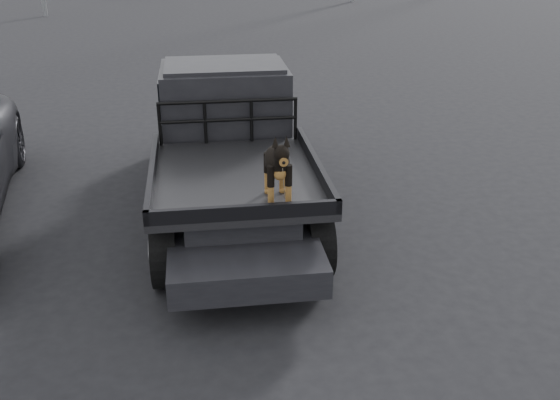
{
  "coord_description": "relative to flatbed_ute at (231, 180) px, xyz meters",
  "views": [
    {
      "loc": [
        0.07,
        -5.92,
        3.62
      ],
      "look_at": [
        0.82,
        -0.52,
        1.13
      ],
      "focal_mm": 40.0,
      "sensor_mm": 36.0,
      "label": 1
    }
  ],
  "objects": [
    {
      "name": "ground",
      "position": [
        -0.48,
        -1.67,
        -0.46
      ],
      "size": [
        120.0,
        120.0,
        0.0
      ],
      "primitive_type": "plane",
      "color": "black",
      "rests_on": "ground"
    },
    {
      "name": "flatbed_ute",
      "position": [
        0.0,
        0.0,
        0.0
      ],
      "size": [
        2.0,
        5.4,
        0.92
      ],
      "primitive_type": null,
      "color": "black",
      "rests_on": "ground"
    },
    {
      "name": "ute_cab",
      "position": [
        0.0,
        0.95,
        0.9
      ],
      "size": [
        1.72,
        1.3,
        0.88
      ],
      "primitive_type": null,
      "color": "black",
      "rests_on": "flatbed_ute"
    },
    {
      "name": "headache_rack",
      "position": [
        0.0,
        0.2,
        0.74
      ],
      "size": [
        1.8,
        0.08,
        0.55
      ],
      "primitive_type": null,
      "color": "black",
      "rests_on": "flatbed_ute"
    },
    {
      "name": "dog",
      "position": [
        0.38,
        -1.7,
        0.83
      ],
      "size": [
        0.32,
        0.6,
        0.74
      ],
      "primitive_type": null,
      "color": "black",
      "rests_on": "flatbed_ute"
    }
  ]
}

